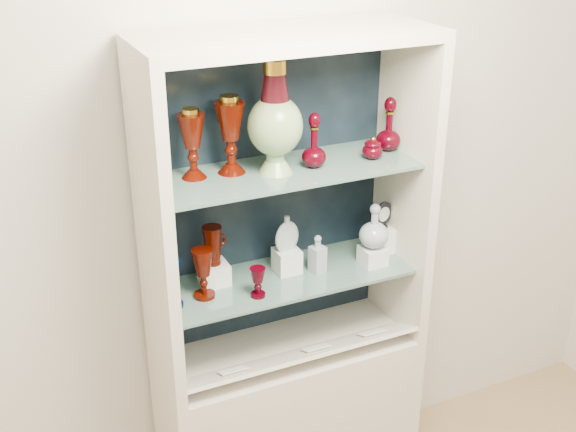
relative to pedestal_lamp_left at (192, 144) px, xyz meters
name	(u,v)px	position (x,y,z in m)	size (l,w,h in m)	color
wall_back	(263,169)	(0.31, 0.15, -0.19)	(3.50, 0.02, 2.80)	beige
cabinet_base	(288,423)	(0.31, -0.07, -1.21)	(1.00, 0.40, 0.75)	beige
cabinet_back_panel	(267,191)	(0.31, 0.12, -0.26)	(0.98, 0.02, 1.15)	black
cabinet_side_left	(154,235)	(-0.17, -0.07, -0.26)	(0.04, 0.40, 1.15)	beige
cabinet_side_right	(404,188)	(0.79, -0.07, -0.26)	(0.04, 0.40, 1.15)	beige
cabinet_top_cap	(288,38)	(0.31, -0.07, 0.33)	(1.00, 0.40, 0.04)	beige
shelf_lower	(286,277)	(0.31, -0.05, -0.55)	(0.92, 0.34, 0.01)	slate
shelf_upper	(286,171)	(0.31, -0.05, -0.13)	(0.92, 0.34, 0.01)	slate
label_ledge	(300,355)	(0.31, -0.18, -0.81)	(0.92, 0.18, 0.01)	beige
label_card_0	(372,332)	(0.62, -0.18, -0.79)	(0.10, 0.07, 0.00)	white
label_card_1	(316,348)	(0.37, -0.18, -0.79)	(0.10, 0.07, 0.00)	white
label_card_2	(233,370)	(0.05, -0.18, -0.79)	(0.10, 0.07, 0.00)	white
pedestal_lamp_left	(192,144)	(0.00, 0.00, 0.00)	(0.09, 0.09, 0.24)	#430A00
pedestal_lamp_right	(230,135)	(0.13, -0.01, 0.01)	(0.10, 0.10, 0.27)	#430A00
enamel_urn	(275,118)	(0.27, -0.07, 0.07)	(0.19, 0.19, 0.38)	#084D28
ruby_decanter_a	(314,137)	(0.41, -0.08, -0.01)	(0.09, 0.09, 0.22)	#42000A
ruby_decanter_b	(389,123)	(0.73, -0.04, -0.01)	(0.09, 0.09, 0.21)	#42000A
lidded_bowl	(373,147)	(0.64, -0.09, -0.08)	(0.08, 0.08, 0.08)	#42000A
cobalt_goblet	(171,284)	(-0.13, -0.09, -0.45)	(0.07, 0.07, 0.18)	#001546
ruby_goblet_tall	(203,273)	(-0.01, -0.07, -0.45)	(0.08, 0.08, 0.18)	#430A00
ruby_goblet_small	(258,282)	(0.16, -0.15, -0.48)	(0.06, 0.06, 0.11)	#42000A
riser_ruby_pitcher	(214,273)	(0.05, 0.00, -0.50)	(0.10, 0.10, 0.08)	silver
ruby_pitcher	(213,245)	(0.05, 0.00, -0.39)	(0.11, 0.07, 0.15)	#430A00
clear_square_bottle	(318,254)	(0.43, -0.07, -0.46)	(0.05, 0.05, 0.15)	#8C99A5
riser_flat_flask	(287,260)	(0.33, -0.03, -0.49)	(0.09, 0.09, 0.09)	silver
flat_flask	(287,233)	(0.33, -0.03, -0.38)	(0.10, 0.04, 0.14)	#AAB9BE
riser_clear_round_decanter	(373,255)	(0.65, -0.11, -0.50)	(0.09, 0.09, 0.07)	silver
clear_round_decanter	(374,227)	(0.65, -0.11, -0.38)	(0.11, 0.11, 0.17)	#8C99A5
riser_cameo_medallion	(381,240)	(0.73, -0.04, -0.49)	(0.08, 0.08, 0.10)	silver
cameo_medallion	(383,215)	(0.73, -0.04, -0.38)	(0.10, 0.04, 0.11)	black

